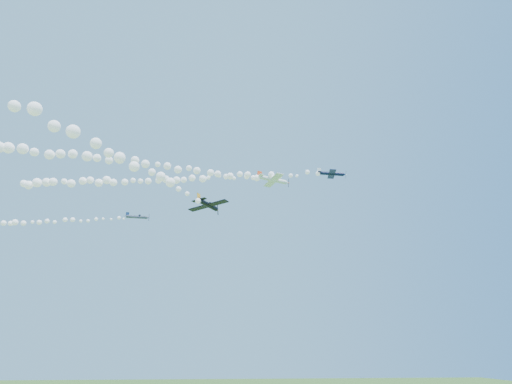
{
  "coord_description": "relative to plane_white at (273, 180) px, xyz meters",
  "views": [
    {
      "loc": [
        -3.31,
        -91.34,
        13.8
      ],
      "look_at": [
        4.58,
        -5.65,
        45.25
      ],
      "focal_mm": 30.0,
      "sensor_mm": 36.0,
      "label": 1
    }
  ],
  "objects": [
    {
      "name": "plane_navy",
      "position": [
        12.45,
        -3.08,
        0.65
      ],
      "size": [
        6.51,
        6.87,
        2.61
      ],
      "rotation": [
        0.1,
        0.1,
        -0.17
      ],
      "color": "#0B1334"
    },
    {
      "name": "plane_black",
      "position": [
        -13.72,
        -16.04,
        -11.6
      ],
      "size": [
        7.14,
        6.76,
        2.05
      ],
      "rotation": [
        -0.11,
        -0.02,
        1.05
      ],
      "color": "black"
    },
    {
      "name": "plane_grey",
      "position": [
        -31.53,
        14.7,
        -5.1
      ],
      "size": [
        6.28,
        6.45,
        2.4
      ],
      "rotation": [
        0.24,
        0.09,
        -0.22
      ],
      "color": "#3E465A"
    },
    {
      "name": "smoke_trail_black",
      "position": [
        -32.46,
        -48.5,
        -11.86
      ],
      "size": [
        36.65,
        61.59,
        2.9
      ],
      "primitive_type": null,
      "color": "white"
    },
    {
      "name": "smoke_trail_white",
      "position": [
        -36.6,
        -9.32,
        -0.28
      ],
      "size": [
        68.76,
        19.64,
        3.24
      ],
      "primitive_type": null,
      "color": "white"
    },
    {
      "name": "plane_white",
      "position": [
        0.0,
        0.0,
        0.0
      ],
      "size": [
        7.82,
        8.3,
        2.99
      ],
      "rotation": [
        -0.01,
        0.08,
        0.25
      ],
      "color": "white"
    },
    {
      "name": "smoke_trail_navy",
      "position": [
        -23.86,
        3.11,
        0.47
      ],
      "size": [
        68.82,
        13.7,
        2.59
      ],
      "primitive_type": null,
      "color": "white"
    },
    {
      "name": "smoke_trail_grey",
      "position": [
        -66.26,
        22.52,
        -5.48
      ],
      "size": [
        65.89,
        16.6,
        2.91
      ],
      "primitive_type": null,
      "color": "white"
    }
  ]
}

